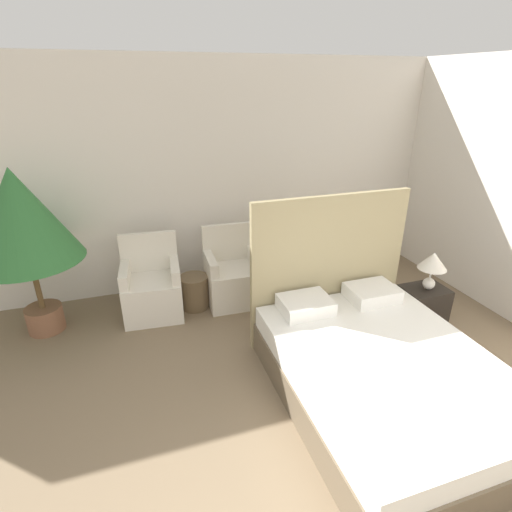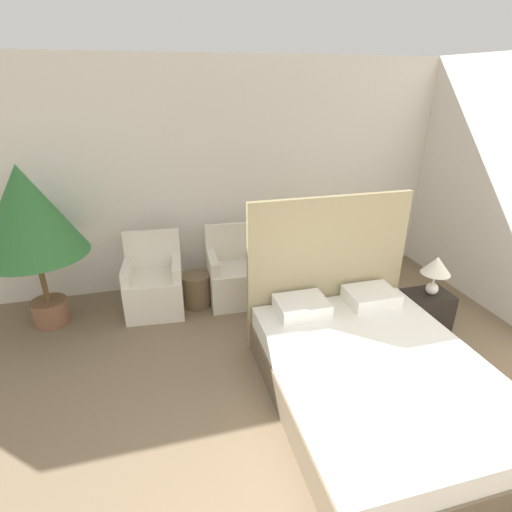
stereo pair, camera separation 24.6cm
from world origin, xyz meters
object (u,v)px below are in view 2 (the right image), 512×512
object	(u,v)px
armchair_near_window_left	(155,288)
side_table	(196,290)
table_lamp	(436,268)
bed	(372,372)
potted_palm	(27,215)
armchair_near_window_right	(236,279)
nightstand	(425,312)

from	to	relation	value
armchair_near_window_left	side_table	xyz separation A→B (m)	(0.50, 0.01, -0.10)
table_lamp	side_table	distance (m)	2.78
bed	potted_palm	world-z (taller)	potted_palm
bed	armchair_near_window_right	xyz separation A→B (m)	(-0.77, 2.02, 0.00)
side_table	armchair_near_window_right	bearing A→B (deg)	-1.51
armchair_near_window_right	nightstand	bearing A→B (deg)	-30.04
bed	side_table	bearing A→B (deg)	121.94
armchair_near_window_right	potted_palm	xyz separation A→B (m)	(-2.20, 0.05, 1.01)
bed	potted_palm	size ratio (longest dim) A/B	1.22
bed	armchair_near_window_left	distance (m)	2.69
armchair_near_window_right	armchair_near_window_left	bearing A→B (deg)	-177.93
potted_palm	bed	bearing A→B (deg)	-34.93
nightstand	side_table	distance (m)	2.70
table_lamp	armchair_near_window_left	bearing A→B (deg)	157.52
armchair_near_window_right	side_table	distance (m)	0.51
potted_palm	table_lamp	world-z (taller)	potted_palm
bed	side_table	xyz separation A→B (m)	(-1.27, 2.04, -0.10)
armchair_near_window_left	armchair_near_window_right	size ratio (longest dim) A/B	1.00
armchair_near_window_right	side_table	world-z (taller)	armchair_near_window_right
armchair_near_window_right	table_lamp	distance (m)	2.33
armchair_near_window_right	side_table	size ratio (longest dim) A/B	2.31
armchair_near_window_right	potted_palm	size ratio (longest dim) A/B	0.52
bed	table_lamp	distance (m)	1.49
armchair_near_window_right	nightstand	xyz separation A→B (m)	(1.91, -1.20, -0.07)
armchair_near_window_right	potted_palm	world-z (taller)	potted_palm
bed	potted_palm	distance (m)	3.76
armchair_near_window_left	table_lamp	size ratio (longest dim) A/B	2.18
nightstand	table_lamp	size ratio (longest dim) A/B	1.11
potted_palm	armchair_near_window_left	bearing A→B (deg)	-2.24
armchair_near_window_right	potted_palm	distance (m)	2.42
armchair_near_window_left	armchair_near_window_right	bearing A→B (deg)	4.86
armchair_near_window_right	table_lamp	size ratio (longest dim) A/B	2.18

